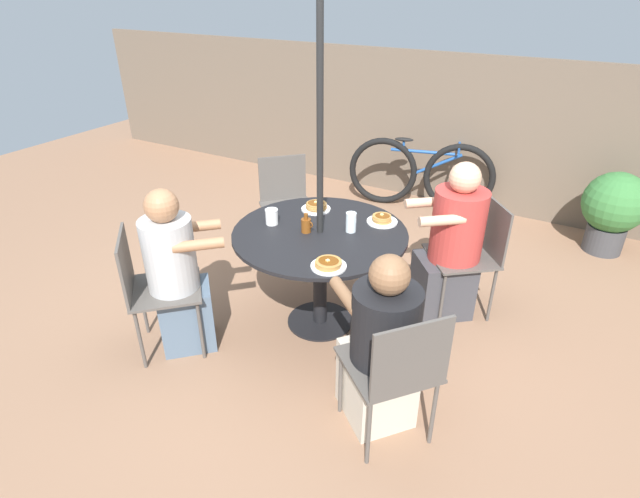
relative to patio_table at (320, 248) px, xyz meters
name	(u,v)px	position (x,y,z in m)	size (l,w,h in m)	color
ground_plane	(320,321)	(0.00, 0.00, -0.64)	(12.00, 12.00, 0.00)	#8C664C
back_fence	(442,130)	(0.00, 2.73, 0.17)	(10.00, 0.06, 1.62)	brown
patio_table	(320,248)	(0.00, 0.00, 0.00)	(1.21, 1.21, 0.77)	black
umbrella_pole	(320,167)	(0.00, 0.00, 0.59)	(0.04, 0.04, 2.45)	black
patio_chair_north	(473,249)	(0.90, 0.72, -0.11)	(0.64, 0.64, 0.89)	#514C47
diner_north	(451,249)	(0.76, 0.61, -0.09)	(0.62, 0.60, 1.20)	#3D3D42
patio_chair_east	(286,200)	(-0.81, 0.81, -0.11)	(0.64, 0.64, 0.89)	#514C47
patio_chair_south	(151,284)	(-0.83, -0.80, -0.11)	(0.64, 0.64, 0.89)	#514C47
diner_south	(178,278)	(-0.70, -0.68, -0.10)	(0.57, 0.56, 1.18)	slate
patio_chair_west	(396,367)	(0.88, -0.74, -0.11)	(0.64, 0.64, 0.89)	#514C47
diner_west	(381,350)	(0.74, -0.63, -0.14)	(0.60, 0.59, 1.11)	beige
pancake_plate_a	(382,220)	(0.31, 0.34, 0.15)	(0.22, 0.22, 0.06)	white
pancake_plate_b	(316,207)	(-0.20, 0.30, 0.15)	(0.22, 0.22, 0.07)	white
pancake_plate_c	(328,264)	(0.28, -0.39, 0.15)	(0.22, 0.22, 0.06)	white
syrup_bottle	(306,225)	(-0.08, -0.05, 0.18)	(0.09, 0.07, 0.14)	brown
coffee_cup	(272,217)	(-0.36, -0.06, 0.18)	(0.09, 0.09, 0.11)	white
drinking_glass_a	(351,222)	(0.18, 0.11, 0.20)	(0.07, 0.07, 0.14)	silver
bicycle	(420,174)	(-0.10, 2.41, -0.25)	(1.56, 0.54, 0.78)	black
potted_shrub	(613,208)	(1.78, 2.29, -0.20)	(0.56, 0.56, 0.77)	#3D3D3F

